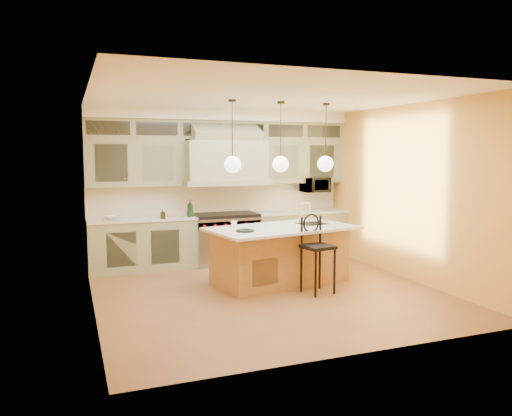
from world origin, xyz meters
name	(u,v)px	position (x,y,z in m)	size (l,w,h in m)	color
floor	(268,292)	(0.00, 0.00, 0.00)	(5.00, 5.00, 0.00)	brown
ceiling	(268,97)	(0.00, 0.00, 2.90)	(5.00, 5.00, 0.00)	white
wall_back	(220,186)	(0.00, 2.50, 1.45)	(5.00, 5.00, 0.00)	gold
wall_front	(360,217)	(0.00, -2.50, 1.45)	(5.00, 5.00, 0.00)	gold
wall_left	(91,203)	(-2.50, 0.00, 1.45)	(5.00, 5.00, 0.00)	gold
wall_right	(407,192)	(2.50, 0.00, 1.45)	(5.00, 5.00, 0.00)	gold
back_cabinetry	(224,188)	(0.00, 2.23, 1.43)	(5.00, 0.77, 2.90)	gray
range	(225,238)	(0.00, 2.14, 0.49)	(1.20, 0.74, 0.96)	silver
kitchen_island	(280,254)	(0.41, 0.45, 0.47)	(2.51, 1.64, 1.35)	#8F5E32
counter_stool	(317,248)	(0.68, -0.27, 0.68)	(0.48, 0.48, 1.19)	black
microwave	(315,185)	(1.95, 2.25, 1.45)	(0.54, 0.37, 0.30)	black
oil_bottle_a	(190,208)	(-0.70, 2.05, 1.10)	(0.12, 0.12, 0.31)	black
oil_bottle_b	(163,214)	(-1.22, 1.92, 1.03)	(0.08, 0.08, 0.17)	black
fruit_bowl	(113,217)	(-2.05, 2.15, 0.97)	(0.27, 0.27, 0.07)	silver
cup	(234,224)	(-0.31, 0.68, 0.97)	(0.10, 0.10, 0.10)	white
pendant_left	(233,163)	(-0.40, 0.45, 1.95)	(0.26, 0.26, 1.11)	#2D2319
pendant_center	(281,162)	(0.40, 0.45, 1.95)	(0.26, 0.26, 1.11)	#2D2319
pendant_right	(325,162)	(1.20, 0.45, 1.95)	(0.26, 0.26, 1.11)	#2D2319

